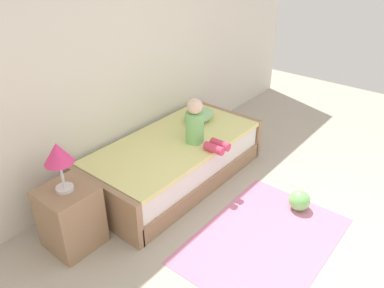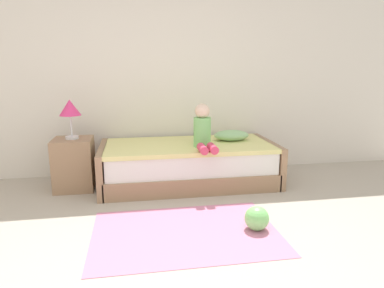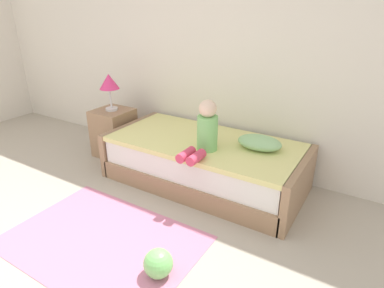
{
  "view_description": "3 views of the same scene",
  "coord_description": "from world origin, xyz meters",
  "px_view_note": "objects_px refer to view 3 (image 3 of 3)",
  "views": [
    {
      "loc": [
        -2.32,
        -0.41,
        2.5
      ],
      "look_at": [
        0.34,
        1.75,
        0.55
      ],
      "focal_mm": 35.08,
      "sensor_mm": 36.0,
      "label": 1
    },
    {
      "loc": [
        -0.3,
        -2.01,
        1.4
      ],
      "look_at": [
        0.34,
        1.75,
        0.55
      ],
      "focal_mm": 32.2,
      "sensor_mm": 36.0,
      "label": 2
    },
    {
      "loc": [
        1.88,
        -0.76,
        1.82
      ],
      "look_at": [
        0.34,
        1.75,
        0.55
      ],
      "focal_mm": 30.48,
      "sensor_mm": 36.0,
      "label": 3
    }
  ],
  "objects_px": {
    "toy_ball": "(158,263)",
    "nightstand": "(114,133)",
    "bed": "(204,162)",
    "pillow": "(259,143)",
    "child_figure": "(205,131)",
    "table_lamp": "(109,83)"
  },
  "relations": [
    {
      "from": "toy_ball",
      "to": "nightstand",
      "type": "bearing_deg",
      "value": 141.51
    },
    {
      "from": "bed",
      "to": "toy_ball",
      "type": "relative_size",
      "value": 9.81
    },
    {
      "from": "pillow",
      "to": "child_figure",
      "type": "bearing_deg",
      "value": -142.84
    },
    {
      "from": "child_figure",
      "to": "pillow",
      "type": "xyz_separation_m",
      "value": [
        0.43,
        0.33,
        -0.14
      ]
    },
    {
      "from": "nightstand",
      "to": "child_figure",
      "type": "height_order",
      "value": "child_figure"
    },
    {
      "from": "nightstand",
      "to": "child_figure",
      "type": "xyz_separation_m",
      "value": [
        1.48,
        -0.26,
        0.4
      ]
    },
    {
      "from": "bed",
      "to": "pillow",
      "type": "xyz_separation_m",
      "value": [
        0.56,
        0.1,
        0.32
      ]
    },
    {
      "from": "child_figure",
      "to": "pillow",
      "type": "bearing_deg",
      "value": 37.16
    },
    {
      "from": "pillow",
      "to": "nightstand",
      "type": "bearing_deg",
      "value": -178.09
    },
    {
      "from": "bed",
      "to": "toy_ball",
      "type": "height_order",
      "value": "bed"
    },
    {
      "from": "toy_ball",
      "to": "bed",
      "type": "bearing_deg",
      "value": 106.13
    },
    {
      "from": "table_lamp",
      "to": "child_figure",
      "type": "distance_m",
      "value": 1.52
    },
    {
      "from": "bed",
      "to": "child_figure",
      "type": "height_order",
      "value": "child_figure"
    },
    {
      "from": "bed",
      "to": "table_lamp",
      "type": "relative_size",
      "value": 4.69
    },
    {
      "from": "child_figure",
      "to": "toy_ball",
      "type": "bearing_deg",
      "value": -77.0
    },
    {
      "from": "pillow",
      "to": "toy_ball",
      "type": "relative_size",
      "value": 2.04
    },
    {
      "from": "pillow",
      "to": "toy_ball",
      "type": "bearing_deg",
      "value": -96.9
    },
    {
      "from": "table_lamp",
      "to": "toy_ball",
      "type": "distance_m",
      "value": 2.37
    },
    {
      "from": "toy_ball",
      "to": "table_lamp",
      "type": "bearing_deg",
      "value": 141.51
    },
    {
      "from": "table_lamp",
      "to": "pillow",
      "type": "bearing_deg",
      "value": 1.91
    },
    {
      "from": "child_figure",
      "to": "pillow",
      "type": "distance_m",
      "value": 0.56
    },
    {
      "from": "nightstand",
      "to": "toy_ball",
      "type": "height_order",
      "value": "nightstand"
    }
  ]
}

